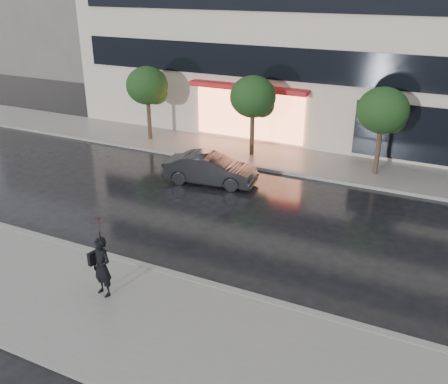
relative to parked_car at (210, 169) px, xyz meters
The scene contains 11 objects.
ground 6.84m from the parked_car, 61.81° to the right, with size 120.00×120.00×0.00m, color black.
sidewalk_near 9.81m from the parked_car, 70.83° to the right, with size 60.00×4.50×0.12m, color slate.
sidewalk_far 5.36m from the parked_car, 52.89° to the left, with size 60.00×3.50×0.12m, color slate.
curb_near 7.73m from the parked_car, 65.33° to the right, with size 60.00×0.25×0.14m, color gray.
curb_far 4.11m from the parked_car, 37.86° to the left, with size 60.00×0.25×0.14m, color gray.
bg_building_left 32.29m from the parked_car, 141.10° to the left, with size 14.00×10.00×12.00m, color #59544F.
tree_far_west 7.36m from the parked_car, 144.85° to the left, with size 2.20×2.20×3.99m.
tree_mid_west 4.63m from the parked_car, 86.08° to the left, with size 2.20×2.20×3.99m.
tree_mid_east 7.80m from the parked_car, 32.71° to the left, with size 2.20×2.20×3.99m.
parked_car is the anchor object (origin of this frame).
pedestrian_with_umbrella 8.88m from the parked_car, 81.60° to the right, with size 1.08×1.09×2.40m.
Camera 1 is at (6.11, -11.65, 8.18)m, focal length 40.00 mm.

